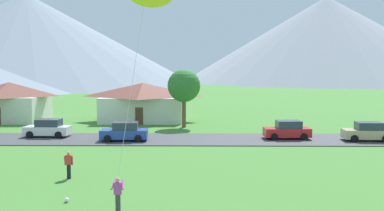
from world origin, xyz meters
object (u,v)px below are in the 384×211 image
object	(u,v)px
house_leftmost	(10,101)
watcher_person	(69,164)
house_left_center	(143,101)
parked_car_blue_west_end	(124,132)
soccer_ball	(67,200)
tree_near_left	(184,86)
parked_car_red_east_end	(287,130)
parked_car_white_mid_east	(48,128)
parked_car_tan_mid_west	(367,132)

from	to	relation	value
house_leftmost	watcher_person	xyz separation A→B (m)	(15.23, -27.90, -1.58)
house_leftmost	house_left_center	distance (m)	16.34
house_leftmost	parked_car_blue_west_end	distance (m)	22.08
soccer_ball	tree_near_left	bearing A→B (deg)	79.40
house_left_center	watcher_person	world-z (taller)	house_left_center
parked_car_blue_west_end	watcher_person	distance (m)	13.33
parked_car_red_east_end	soccer_ball	xyz separation A→B (m)	(-14.89, -19.20, -0.75)
parked_car_red_east_end	tree_near_left	bearing A→B (deg)	140.88
tree_near_left	soccer_ball	world-z (taller)	tree_near_left
parked_car_white_mid_east	soccer_ball	bearing A→B (deg)	-69.19
parked_car_red_east_end	soccer_ball	size ratio (longest dim) A/B	17.84
tree_near_left	soccer_ball	size ratio (longest dim) A/B	26.67
house_left_center	parked_car_white_mid_east	world-z (taller)	house_left_center
parked_car_tan_mid_west	parked_car_white_mid_east	size ratio (longest dim) A/B	1.00
house_left_center	parked_car_tan_mid_west	distance (m)	26.46
tree_near_left	parked_car_blue_west_end	world-z (taller)	tree_near_left
house_leftmost	parked_car_white_mid_east	bearing A→B (deg)	-54.80
house_left_center	tree_near_left	distance (m)	7.97
house_left_center	parked_car_blue_west_end	size ratio (longest dim) A/B	2.47
house_leftmost	soccer_ball	distance (m)	36.57
parked_car_blue_west_end	parked_car_white_mid_east	bearing A→B (deg)	164.61
parked_car_tan_mid_west	tree_near_left	bearing A→B (deg)	151.92
parked_car_tan_mid_west	soccer_ball	size ratio (longest dim) A/B	17.82
parked_car_blue_west_end	parked_car_white_mid_east	xyz separation A→B (m)	(-7.63, 2.10, 0.00)
house_leftmost	parked_car_blue_west_end	xyz separation A→B (m)	(16.46, -14.62, -1.59)
house_left_center	parked_car_red_east_end	distance (m)	20.33
house_left_center	parked_car_blue_west_end	world-z (taller)	house_left_center
parked_car_tan_mid_west	watcher_person	world-z (taller)	parked_car_tan_mid_west
parked_car_tan_mid_west	parked_car_red_east_end	size ratio (longest dim) A/B	1.00
parked_car_blue_west_end	tree_near_left	bearing A→B (deg)	61.14
house_leftmost	house_left_center	bearing A→B (deg)	0.85
house_left_center	tree_near_left	size ratio (longest dim) A/B	1.65
parked_car_tan_mid_west	house_left_center	bearing A→B (deg)	146.42
parked_car_white_mid_east	soccer_ball	world-z (taller)	parked_car_white_mid_east
house_leftmost	tree_near_left	bearing A→B (deg)	-14.08
tree_near_left	parked_car_tan_mid_west	size ratio (longest dim) A/B	1.50
house_leftmost	parked_car_tan_mid_west	size ratio (longest dim) A/B	2.05
tree_near_left	parked_car_tan_mid_west	xyz separation A→B (m)	(16.80, -8.96, -3.69)
parked_car_tan_mid_west	soccer_ball	world-z (taller)	parked_car_tan_mid_west
parked_car_tan_mid_west	watcher_person	xyz separation A→B (m)	(-23.11, -13.53, 0.01)
parked_car_red_east_end	watcher_person	bearing A→B (deg)	-137.99
tree_near_left	soccer_ball	xyz separation A→B (m)	(-5.09, -27.18, -4.44)
house_leftmost	parked_car_tan_mid_west	world-z (taller)	house_leftmost
house_leftmost	house_left_center	world-z (taller)	house_leftmost
parked_car_white_mid_east	house_leftmost	bearing A→B (deg)	125.20
house_leftmost	parked_car_red_east_end	distance (m)	34.12
watcher_person	soccer_ball	size ratio (longest dim) A/B	6.98
house_leftmost	house_left_center	xyz separation A→B (m)	(16.34, 0.24, -0.04)
tree_near_left	watcher_person	distance (m)	23.65
house_leftmost	watcher_person	world-z (taller)	house_leftmost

